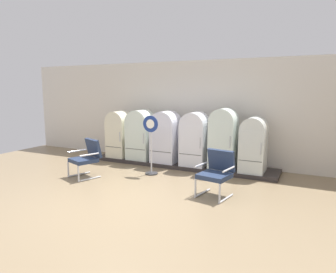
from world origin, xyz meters
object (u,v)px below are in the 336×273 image
Objects in this scene: refrigerator_0 at (119,133)px; refrigerator_4 at (223,137)px; refrigerator_1 at (141,134)px; refrigerator_3 at (195,137)px; armchair_right at (217,171)px; refrigerator_2 at (166,135)px; sign_stand at (151,147)px; armchair_left at (87,156)px; refrigerator_5 at (253,143)px.

refrigerator_4 is at bearing 0.30° from refrigerator_0.
refrigerator_1 reaches higher than refrigerator_3.
refrigerator_0 reaches higher than armchair_right.
refrigerator_2 reaches higher than refrigerator_0.
refrigerator_1 is 2.46m from refrigerator_4.
refrigerator_4 is at bearing 102.03° from armchair_right.
refrigerator_1 reaches higher than sign_stand.
refrigerator_2 and refrigerator_3 have the same top height.
refrigerator_4 reaches higher than refrigerator_1.
refrigerator_1 is (0.75, 0.02, 0.02)m from refrigerator_0.
armchair_left and armchair_right have the same top height.
refrigerator_1 is at bearing 1.55° from refrigerator_0.
armchair_left is (-2.08, -1.89, -0.34)m from refrigerator_3.
armchair_left is 1.58m from sign_stand.
refrigerator_5 is at bearing 2.54° from refrigerator_4.
armchair_right is at bearing 1.77° from armchair_left.
refrigerator_0 reaches higher than armchair_left.
armchair_right is (3.24, 0.10, 0.00)m from armchair_left.
refrigerator_1 is 1.68m from refrigerator_3.
refrigerator_5 is at bearing 0.54° from refrigerator_1.
refrigerator_3 reaches higher than refrigerator_5.
sign_stand is at bearing -147.96° from refrigerator_4.
refrigerator_3 is at bearing 51.95° from sign_stand.
refrigerator_4 reaches higher than armchair_right.
refrigerator_0 is 0.89× the size of refrigerator_4.
armchair_right is at bearing -77.97° from refrigerator_4.
sign_stand reaches higher than refrigerator_0.
refrigerator_0 is at bearing -179.70° from refrigerator_4.
refrigerator_1 is 0.97× the size of sign_stand.
sign_stand is (-2.32, -1.01, -0.13)m from refrigerator_5.
refrigerator_4 reaches higher than refrigerator_0.
refrigerator_5 is (3.21, 0.03, -0.03)m from refrigerator_1.
refrigerator_5 is at bearing 0.09° from refrigerator_2.
refrigerator_3 is 2.16m from armchair_right.
refrigerator_0 is 0.96× the size of refrigerator_3.
refrigerator_5 is at bearing 0.73° from refrigerator_0.
armchair_left is (-3.61, -1.90, -0.31)m from refrigerator_5.
armchair_left is at bearing -102.09° from refrigerator_1.
refrigerator_0 is 1.01× the size of refrigerator_5.
refrigerator_4 is 1.04× the size of sign_stand.
refrigerator_1 reaches higher than refrigerator_2.
refrigerator_2 is 1.55× the size of armchair_right.
sign_stand is at bearing -156.38° from refrigerator_5.
refrigerator_3 is at bearing -179.57° from refrigerator_5.
refrigerator_1 reaches higher than refrigerator_0.
refrigerator_5 is 1.48× the size of armchair_right.
refrigerator_0 is 0.97× the size of refrigerator_2.
refrigerator_5 is at bearing 23.62° from sign_stand.
refrigerator_4 reaches higher than refrigerator_3.
refrigerator_1 reaches higher than armchair_right.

